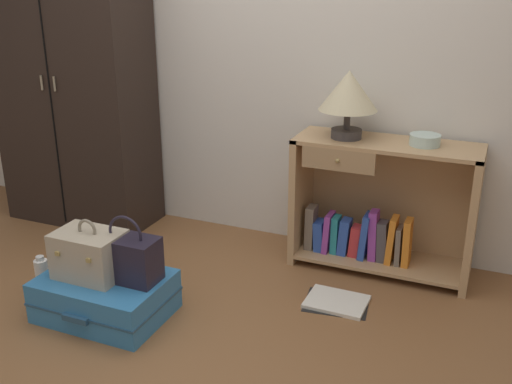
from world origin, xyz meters
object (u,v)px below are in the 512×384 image
Objects in this scene: wardrobe at (73,77)px; bookshelf at (377,209)px; bowl at (425,140)px; table_lamp at (349,93)px; handbag at (127,257)px; train_case at (90,254)px; bottle at (42,275)px; suitcase_large at (105,296)px; open_book_on_floor at (337,302)px.

wardrobe is 2.12m from bookshelf.
bowl is (0.22, -0.00, 0.43)m from bookshelf.
table_lamp is 1.11× the size of handbag.
bowl is (2.25, 0.05, -0.19)m from wardrobe.
bookshelf is 2.70× the size of table_lamp.
bowl is 0.49× the size of handbag.
train_case is 0.99× the size of handbag.
train_case is at bearing -50.44° from wardrobe.
train_case is 1.60× the size of bottle.
suitcase_large is 1.90× the size of train_case.
bookshelf is 0.49m from bowl.
bookshelf is 4.89× the size of bottle.
bottle is (-1.39, -0.97, -0.92)m from table_lamp.
handbag is (-1.22, -1.01, -0.47)m from bowl.
handbag reaches higher than train_case.
wardrobe is at bearing 115.05° from bottle.
handbag is (0.19, 0.04, -0.00)m from train_case.
bottle is 1.59m from open_book_on_floor.
open_book_on_floor is (1.04, 0.56, -0.10)m from suitcase_large.
train_case is at bearing -133.65° from table_lamp.
handbag reaches higher than suitcase_large.
table_lamp reaches higher than suitcase_large.
wardrobe reaches higher than suitcase_large.
bowl is 0.26× the size of suitcase_large.
bookshelf is 1.60× the size of suitcase_large.
bottle is (0.44, -0.94, -0.89)m from wardrobe.
wardrobe is 1.37m from bottle.
open_book_on_floor is at bearing -99.21° from bookshelf.
wardrobe reaches higher than bottle.
bowl reaches higher than train_case.
handbag is (0.12, 0.04, 0.22)m from suitcase_large.
wardrobe reaches higher than open_book_on_floor.
bookshelf reaches higher than train_case.
open_book_on_floor is (0.92, 0.52, -0.32)m from handbag.
bookshelf is 6.20× the size of bowl.
table_lamp is at bearing 0.83° from wardrobe.
bookshelf is 1.56m from suitcase_large.
bowl is at bearing 36.82° from train_case.
train_case is (-0.99, -1.04, -0.68)m from table_lamp.
table_lamp is 1.92m from bottle.
table_lamp is at bearing 51.11° from handbag.
handbag is at bearing 17.18° from suitcase_large.
handbag is at bearing 13.23° from train_case.
wardrobe is 5.94× the size of train_case.
suitcase_large is at bearing -136.78° from bookshelf.
train_case is at bearing -153.14° from open_book_on_floor.
open_book_on_floor is at bearing 18.11° from bottle.
train_case is (-1.19, -1.06, -0.03)m from bookshelf.
train_case is (-0.07, -0.01, 0.22)m from suitcase_large.
bottle is (-1.81, -0.99, -0.70)m from bowl.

